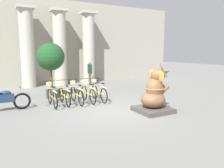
{
  "coord_description": "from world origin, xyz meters",
  "views": [
    {
      "loc": [
        -3.9,
        -7.56,
        2.36
      ],
      "look_at": [
        0.29,
        0.43,
        1.0
      ],
      "focal_mm": 35.0,
      "sensor_mm": 36.0,
      "label": 1
    }
  ],
  "objects_px": {
    "bicycle_0": "(52,97)",
    "bicycle_3": "(88,93)",
    "motorcycle": "(3,100)",
    "potted_tree": "(51,60)",
    "bicycle_4": "(99,92)",
    "elephant_statue": "(154,95)",
    "bicycle_1": "(64,95)",
    "bicycle_2": "(77,94)",
    "person_pedestrian": "(90,70)"
  },
  "relations": [
    {
      "from": "bicycle_0",
      "to": "person_pedestrian",
      "type": "bearing_deg",
      "value": 52.02
    },
    {
      "from": "bicycle_2",
      "to": "bicycle_4",
      "type": "xyz_separation_m",
      "value": [
        1.1,
        0.02,
        0.0
      ]
    },
    {
      "from": "bicycle_0",
      "to": "bicycle_1",
      "type": "relative_size",
      "value": 1.0
    },
    {
      "from": "bicycle_0",
      "to": "bicycle_4",
      "type": "height_order",
      "value": "same"
    },
    {
      "from": "elephant_statue",
      "to": "person_pedestrian",
      "type": "height_order",
      "value": "elephant_statue"
    },
    {
      "from": "motorcycle",
      "to": "potted_tree",
      "type": "bearing_deg",
      "value": 37.82
    },
    {
      "from": "bicycle_1",
      "to": "bicycle_4",
      "type": "relative_size",
      "value": 1.0
    },
    {
      "from": "bicycle_0",
      "to": "potted_tree",
      "type": "relative_size",
      "value": 0.65
    },
    {
      "from": "bicycle_0",
      "to": "bicycle_3",
      "type": "height_order",
      "value": "same"
    },
    {
      "from": "motorcycle",
      "to": "bicycle_2",
      "type": "bearing_deg",
      "value": -1.35
    },
    {
      "from": "elephant_statue",
      "to": "motorcycle",
      "type": "xyz_separation_m",
      "value": [
        -5.22,
        2.81,
        -0.21
      ]
    },
    {
      "from": "bicycle_4",
      "to": "motorcycle",
      "type": "relative_size",
      "value": 0.87
    },
    {
      "from": "bicycle_4",
      "to": "elephant_statue",
      "type": "bearing_deg",
      "value": -67.65
    },
    {
      "from": "bicycle_0",
      "to": "bicycle_4",
      "type": "distance_m",
      "value": 2.21
    },
    {
      "from": "bicycle_1",
      "to": "motorcycle",
      "type": "bearing_deg",
      "value": -179.87
    },
    {
      "from": "bicycle_2",
      "to": "elephant_statue",
      "type": "distance_m",
      "value": 3.55
    },
    {
      "from": "elephant_statue",
      "to": "person_pedestrian",
      "type": "xyz_separation_m",
      "value": [
        0.29,
        7.41,
        0.37
      ]
    },
    {
      "from": "bicycle_0",
      "to": "bicycle_2",
      "type": "relative_size",
      "value": 1.0
    },
    {
      "from": "motorcycle",
      "to": "person_pedestrian",
      "type": "relative_size",
      "value": 1.19
    },
    {
      "from": "elephant_statue",
      "to": "potted_tree",
      "type": "relative_size",
      "value": 0.71
    },
    {
      "from": "potted_tree",
      "to": "bicycle_0",
      "type": "bearing_deg",
      "value": -102.44
    },
    {
      "from": "bicycle_3",
      "to": "potted_tree",
      "type": "distance_m",
      "value": 2.68
    },
    {
      "from": "bicycle_0",
      "to": "bicycle_2",
      "type": "bearing_deg",
      "value": -1.06
    },
    {
      "from": "bicycle_0",
      "to": "bicycle_3",
      "type": "distance_m",
      "value": 1.66
    },
    {
      "from": "person_pedestrian",
      "to": "bicycle_0",
      "type": "bearing_deg",
      "value": -127.98
    },
    {
      "from": "bicycle_3",
      "to": "elephant_statue",
      "type": "xyz_separation_m",
      "value": [
        1.69,
        -2.76,
        0.25
      ]
    },
    {
      "from": "bicycle_4",
      "to": "person_pedestrian",
      "type": "height_order",
      "value": "person_pedestrian"
    },
    {
      "from": "elephant_statue",
      "to": "motorcycle",
      "type": "height_order",
      "value": "elephant_statue"
    },
    {
      "from": "bicycle_0",
      "to": "potted_tree",
      "type": "height_order",
      "value": "potted_tree"
    },
    {
      "from": "bicycle_3",
      "to": "elephant_statue",
      "type": "relative_size",
      "value": 0.91
    },
    {
      "from": "bicycle_2",
      "to": "elephant_statue",
      "type": "relative_size",
      "value": 0.91
    },
    {
      "from": "bicycle_1",
      "to": "person_pedestrian",
      "type": "distance_m",
      "value": 5.57
    },
    {
      "from": "bicycle_3",
      "to": "potted_tree",
      "type": "height_order",
      "value": "potted_tree"
    },
    {
      "from": "bicycle_1",
      "to": "bicycle_2",
      "type": "distance_m",
      "value": 0.56
    },
    {
      "from": "bicycle_2",
      "to": "bicycle_4",
      "type": "height_order",
      "value": "same"
    },
    {
      "from": "potted_tree",
      "to": "bicycle_4",
      "type": "bearing_deg",
      "value": -45.13
    },
    {
      "from": "bicycle_1",
      "to": "bicycle_4",
      "type": "distance_m",
      "value": 1.66
    },
    {
      "from": "bicycle_1",
      "to": "elephant_statue",
      "type": "height_order",
      "value": "elephant_statue"
    },
    {
      "from": "bicycle_2",
      "to": "potted_tree",
      "type": "xyz_separation_m",
      "value": [
        -0.7,
        1.84,
        1.52
      ]
    },
    {
      "from": "bicycle_1",
      "to": "elephant_statue",
      "type": "xyz_separation_m",
      "value": [
        2.79,
        -2.81,
        0.25
      ]
    },
    {
      "from": "bicycle_4",
      "to": "elephant_statue",
      "type": "height_order",
      "value": "elephant_statue"
    },
    {
      "from": "bicycle_4",
      "to": "bicycle_3",
      "type": "bearing_deg",
      "value": 179.91
    },
    {
      "from": "bicycle_3",
      "to": "elephant_statue",
      "type": "height_order",
      "value": "elephant_statue"
    },
    {
      "from": "motorcycle",
      "to": "potted_tree",
      "type": "xyz_separation_m",
      "value": [
        2.28,
        1.77,
        1.48
      ]
    },
    {
      "from": "bicycle_0",
      "to": "bicycle_4",
      "type": "relative_size",
      "value": 1.0
    },
    {
      "from": "bicycle_3",
      "to": "motorcycle",
      "type": "distance_m",
      "value": 3.54
    },
    {
      "from": "bicycle_3",
      "to": "bicycle_4",
      "type": "height_order",
      "value": "same"
    },
    {
      "from": "elephant_statue",
      "to": "bicycle_3",
      "type": "bearing_deg",
      "value": 121.43
    },
    {
      "from": "bicycle_1",
      "to": "person_pedestrian",
      "type": "xyz_separation_m",
      "value": [
        3.08,
        4.6,
        0.62
      ]
    },
    {
      "from": "bicycle_0",
      "to": "motorcycle",
      "type": "relative_size",
      "value": 0.87
    }
  ]
}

